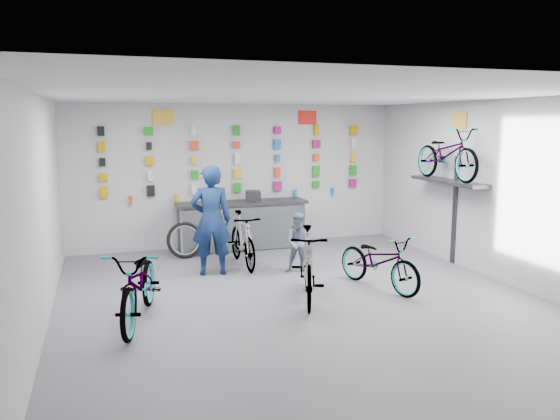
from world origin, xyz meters
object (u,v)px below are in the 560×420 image
object	(u,v)px
bike_center	(308,265)
bike_service	(243,240)
counter	(242,226)
customer	(300,243)
bike_right	(379,261)
bike_left	(140,284)
clerk	(211,220)

from	to	relation	value
bike_center	bike_service	world-z (taller)	bike_center
counter	customer	world-z (taller)	customer
bike_right	bike_service	distance (m)	2.63
counter	bike_right	bearing A→B (deg)	-67.30
customer	counter	bearing A→B (deg)	124.39
bike_left	customer	bearing A→B (deg)	44.45
bike_service	clerk	xyz separation A→B (m)	(-0.64, -0.35, 0.46)
clerk	bike_center	bearing A→B (deg)	127.78
clerk	bike_left	bearing A→B (deg)	63.36
bike_left	clerk	bearing A→B (deg)	70.69
bike_right	clerk	bearing A→B (deg)	127.83
bike_left	clerk	xyz separation A→B (m)	(1.35, 1.97, 0.44)
bike_left	bike_right	world-z (taller)	bike_left
bike_service	clerk	distance (m)	0.86
bike_left	bike_right	distance (m)	3.73
bike_center	customer	bearing A→B (deg)	93.52
bike_service	bike_right	bearing A→B (deg)	-49.17
bike_right	bike_center	bearing A→B (deg)	171.89
bike_right	customer	world-z (taller)	customer
clerk	counter	bearing A→B (deg)	-112.33
clerk	customer	xyz separation A→B (m)	(1.49, -0.37, -0.42)
bike_left	bike_center	bearing A→B (deg)	17.88
bike_service	customer	bearing A→B (deg)	-40.76
counter	bike_service	bearing A→B (deg)	-104.10
counter	clerk	bearing A→B (deg)	-120.05
counter	bike_right	size ratio (longest dim) A/B	1.59
customer	bike_left	bearing A→B (deg)	-130.09
clerk	customer	size ratio (longest dim) A/B	1.79
counter	bike_service	size ratio (longest dim) A/B	1.62
bike_center	customer	xyz separation A→B (m)	(0.42, 1.48, -0.01)
counter	bike_left	xyz separation A→B (m)	(-2.33, -3.66, 0.03)
bike_center	counter	bearing A→B (deg)	110.78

